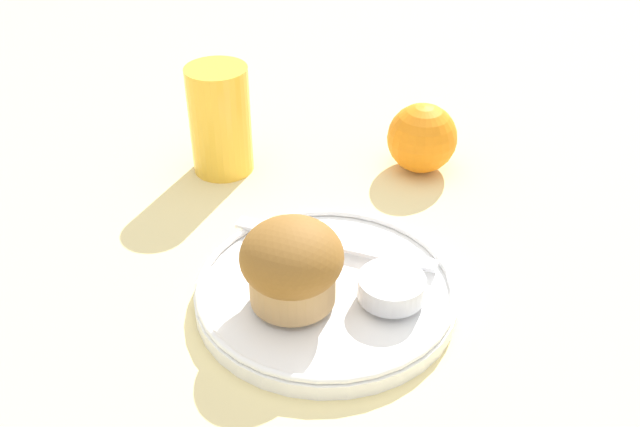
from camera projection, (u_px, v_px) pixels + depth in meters
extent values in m
plane|color=beige|center=(317.00, 295.00, 0.62)|extent=(3.00, 3.00, 0.00)
cylinder|color=white|center=(326.00, 293.00, 0.61)|extent=(0.22, 0.22, 0.01)
torus|color=white|center=(326.00, 284.00, 0.60)|extent=(0.22, 0.22, 0.01)
cylinder|color=tan|center=(292.00, 281.00, 0.58)|extent=(0.07, 0.07, 0.04)
ellipsoid|color=brown|center=(292.00, 256.00, 0.56)|extent=(0.08, 0.08, 0.06)
cylinder|color=silver|center=(391.00, 287.00, 0.58)|extent=(0.06, 0.06, 0.02)
cylinder|color=silver|center=(392.00, 280.00, 0.58)|extent=(0.05, 0.05, 0.00)
sphere|color=#4C194C|center=(302.00, 244.00, 0.64)|extent=(0.01, 0.01, 0.01)
sphere|color=#4C194C|center=(315.00, 245.00, 0.64)|extent=(0.01, 0.01, 0.01)
cube|color=silver|center=(334.00, 243.00, 0.64)|extent=(0.19, 0.07, 0.00)
sphere|color=orange|center=(422.00, 138.00, 0.77)|extent=(0.08, 0.08, 0.08)
cylinder|color=gold|center=(220.00, 120.00, 0.76)|extent=(0.07, 0.07, 0.12)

